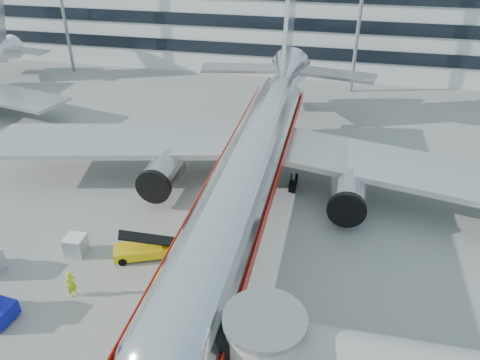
% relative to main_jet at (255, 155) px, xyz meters
% --- Properties ---
extents(ground, '(180.00, 180.00, 0.00)m').
position_rel_main_jet_xyz_m(ground, '(0.00, -11.72, -4.23)').
color(ground, gray).
rests_on(ground, ground).
extents(lead_in_line, '(0.25, 70.00, 0.01)m').
position_rel_main_jet_xyz_m(lead_in_line, '(0.00, -1.72, -4.23)').
color(lead_in_line, yellow).
rests_on(lead_in_line, ground).
extents(main_jet, '(50.95, 48.70, 16.06)m').
position_rel_main_jet_xyz_m(main_jet, '(0.00, 0.00, 0.00)').
color(main_jet, silver).
rests_on(main_jet, ground).
extents(terminal, '(150.00, 24.25, 15.60)m').
position_rel_main_jet_xyz_m(terminal, '(0.00, 46.23, 3.57)').
color(terminal, silver).
rests_on(terminal, ground).
extents(belt_loader, '(4.82, 3.27, 2.28)m').
position_rel_main_jet_xyz_m(belt_loader, '(-6.40, -9.87, -3.59)').
color(belt_loader, '#E6B909').
rests_on(belt_loader, ground).
extents(cargo_container_front, '(1.49, 1.49, 1.51)m').
position_rel_main_jet_xyz_m(cargo_container_front, '(-11.55, -10.68, -3.47)').
color(cargo_container_front, '#B5B7BC').
rests_on(cargo_container_front, ground).
extents(ramp_worker, '(0.77, 0.85, 1.96)m').
position_rel_main_jet_xyz_m(ramp_worker, '(-9.56, -14.76, -3.26)').
color(ramp_worker, '#AFE217').
rests_on(ramp_worker, ground).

